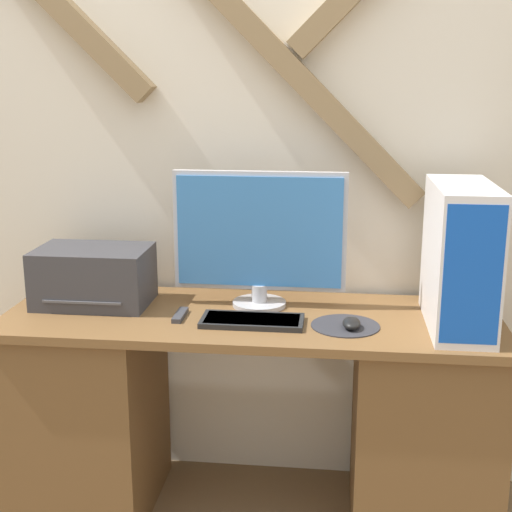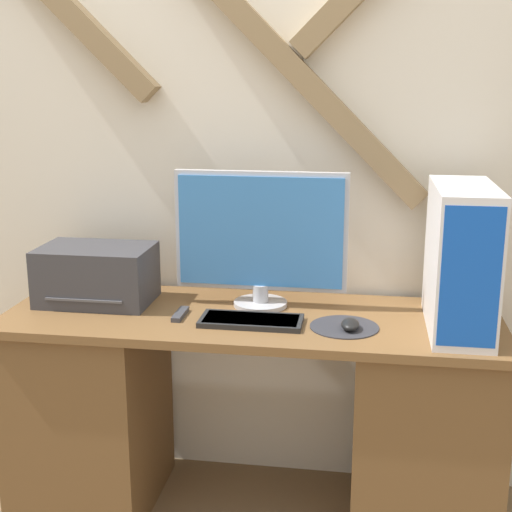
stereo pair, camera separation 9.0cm
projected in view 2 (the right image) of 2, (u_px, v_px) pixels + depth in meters
wall_back at (268, 130)px, 2.62m from camera, size 6.40×0.13×2.70m
desk at (251, 413)px, 2.53m from camera, size 1.70×0.58×0.77m
monitor at (261, 236)px, 2.48m from camera, size 0.61×0.19×0.48m
keyboard at (251, 320)px, 2.35m from camera, size 0.34×0.15×0.02m
mousepad at (344, 327)px, 2.32m from camera, size 0.23×0.23×0.00m
mouse at (350, 324)px, 2.28m from camera, size 0.06×0.10×0.03m
computer_tower at (461, 259)px, 2.25m from camera, size 0.19×0.46×0.47m
printer at (97, 275)px, 2.56m from camera, size 0.40×0.27×0.20m
remote_control at (180, 314)px, 2.42m from camera, size 0.03×0.13×0.02m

